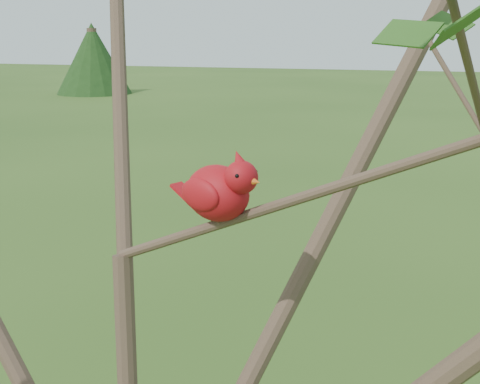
{
  "coord_description": "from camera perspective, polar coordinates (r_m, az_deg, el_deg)",
  "views": [
    {
      "loc": [
        0.5,
        -0.93,
        2.35
      ],
      "look_at": [
        0.19,
        0.06,
        2.09
      ],
      "focal_mm": 50.0,
      "sensor_mm": 36.0,
      "label": 1
    }
  ],
  "objects": [
    {
      "name": "crabapple_tree",
      "position": [
        1.05,
        -9.88,
        1.01
      ],
      "size": [
        2.35,
        2.05,
        2.95
      ],
      "color": "#3D2B20",
      "rests_on": "ground"
    },
    {
      "name": "cardinal",
      "position": [
        1.1,
        -1.68,
        0.11
      ],
      "size": [
        0.19,
        0.13,
        0.14
      ],
      "rotation": [
        0.0,
        0.0,
        -0.43
      ],
      "color": "#9F0F0D",
      "rests_on": "ground"
    },
    {
      "name": "distant_trees",
      "position": [
        25.98,
        15.12,
        11.65
      ],
      "size": [
        43.33,
        12.39,
        3.81
      ],
      "color": "#3D2B20",
      "rests_on": "ground"
    }
  ]
}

